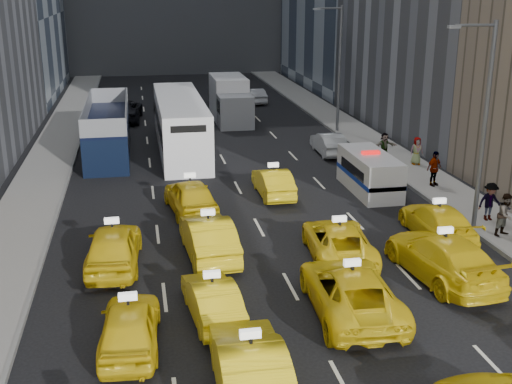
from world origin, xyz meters
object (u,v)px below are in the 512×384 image
at_px(double_decker, 108,128).
at_px(city_bus, 180,124).
at_px(nypd_van, 370,173).
at_px(box_truck, 230,100).

height_order(double_decker, city_bus, city_bus).
bearing_deg(city_bus, nypd_van, -54.46).
bearing_deg(nypd_van, box_truck, 110.43).
xyz_separation_m(city_bus, box_truck, (4.60, 8.81, -0.04)).
bearing_deg(city_bus, double_decker, 173.54).
distance_m(nypd_van, box_truck, 19.95).
bearing_deg(nypd_van, city_bus, 137.93).
relative_size(city_bus, box_truck, 1.81).
bearing_deg(box_truck, double_decker, -137.22).
distance_m(nypd_van, double_decker, 17.38).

